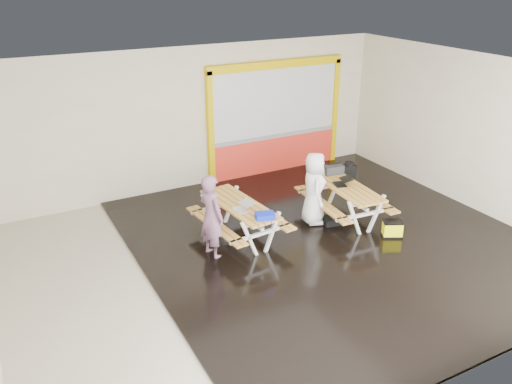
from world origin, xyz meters
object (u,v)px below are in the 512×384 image
blue_pouch (265,216)px  fluke_bag (392,229)px  backpack (349,172)px  dark_case (332,220)px  picnic_table_left (239,212)px  person_right (314,188)px  picnic_table_right (345,194)px  laptop_right (342,182)px  toolbox (334,170)px  laptop_left (243,207)px  person_left (211,216)px

blue_pouch → fluke_bag: 2.80m
backpack → dark_case: 1.49m
picnic_table_left → backpack: bearing=8.8°
backpack → dark_case: bearing=-140.6°
person_right → picnic_table_left: bearing=106.7°
picnic_table_right → laptop_right: 0.26m
toolbox → fluke_bag: 2.00m
backpack → laptop_left: bearing=-166.5°
toolbox → fluke_bag: bearing=-84.3°
picnic_table_left → picnic_table_right: picnic_table_right is taller
blue_pouch → toolbox: bearing=26.6°
person_right → fluke_bag: size_ratio=3.29×
fluke_bag → picnic_table_right: bearing=106.8°
blue_pouch → fluke_bag: (2.65, -0.62, -0.65)m
toolbox → laptop_left: bearing=-165.2°
picnic_table_left → dark_case: 2.14m
picnic_table_right → blue_pouch: size_ratio=6.09×
laptop_left → dark_case: size_ratio=0.99×
fluke_bag → laptop_right: bearing=107.5°
blue_pouch → dark_case: 2.10m
laptop_left → toolbox: 2.75m
picnic_table_left → person_right: 1.71m
person_left → backpack: bearing=-90.8°
person_right → backpack: person_right is taller
toolbox → laptop_right: bearing=-109.1°
picnic_table_right → toolbox: size_ratio=4.60×
laptop_left → blue_pouch: (0.19, -0.53, 0.00)m
picnic_table_left → person_left: bearing=-155.4°
blue_pouch → fluke_bag: bearing=-13.1°
blue_pouch → toolbox: (2.47, 1.24, 0.06)m
dark_case → fluke_bag: 1.29m
laptop_right → blue_pouch: size_ratio=1.25×
laptop_left → blue_pouch: size_ratio=1.13×
person_right → laptop_left: bearing=116.1°
picnic_table_right → blue_pouch: (-2.30, -0.55, 0.23)m
laptop_right → toolbox: size_ratio=0.95×
picnic_table_right → person_right: 0.79m
picnic_table_left → laptop_right: size_ratio=4.84×
person_right → laptop_right: bearing=-71.9°
toolbox → person_left: bearing=-167.1°
laptop_left → laptop_right: bearing=2.3°
person_right → backpack: 1.53m
laptop_left → dark_case: 2.23m
toolbox → blue_pouch: bearing=-153.4°
picnic_table_right → laptop_left: 2.50m
person_left → dark_case: size_ratio=4.11×
backpack → dark_case: backpack is taller
laptop_right → toolbox: (0.21, 0.61, 0.05)m
person_left → backpack: (3.85, 0.82, -0.10)m
person_left → laptop_left: (0.70, 0.06, 0.01)m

